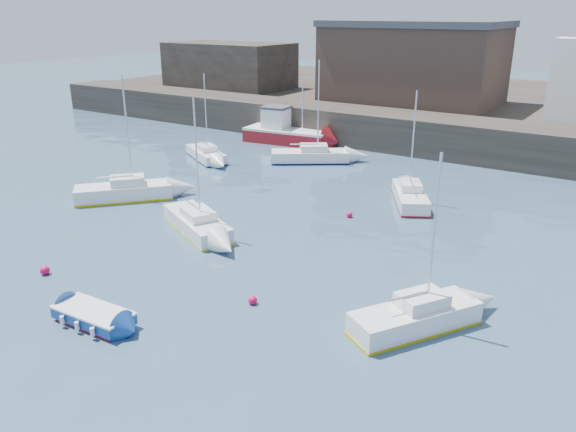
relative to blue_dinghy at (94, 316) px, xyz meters
The scene contains 16 objects.
water 2.28m from the blue_dinghy, 35.74° to the right, with size 220.00×220.00×0.00m, color #2D4760.
quay_wall 33.75m from the blue_dinghy, 86.89° to the left, with size 90.00×5.00×3.00m, color #28231E.
land_strip 51.73m from the blue_dinghy, 87.97° to the left, with size 90.00×32.00×2.80m, color #28231E.
warehouse 42.36m from the blue_dinghy, 95.71° to the left, with size 16.40×10.40×7.60m.
bldg_west 48.63m from the blue_dinghy, 122.75° to the left, with size 14.00×8.00×5.00m.
blue_dinghy is the anchor object (origin of this frame).
fishing_boat 32.23m from the blue_dinghy, 110.65° to the left, with size 8.07×3.86×5.15m.
sailboat_a 15.32m from the blue_dinghy, 134.53° to the left, with size 5.33×5.71×7.71m.
sailboat_b 9.92m from the blue_dinghy, 108.96° to the left, with size 5.92×4.12×7.33m.
sailboat_c 12.21m from the blue_dinghy, 31.79° to the left, with size 4.07×5.24×6.76m.
sailboat_e 25.24m from the blue_dinghy, 121.62° to the left, with size 5.43×4.08×6.80m.
sailboat_f 20.69m from the blue_dinghy, 77.07° to the left, with size 4.07×5.42×6.86m.
sailboat_h 26.06m from the blue_dinghy, 102.84° to the left, with size 6.09×5.09×7.82m.
buoy_near 5.62m from the blue_dinghy, 163.75° to the left, with size 0.43×0.43×0.43m, color #D80642.
buoy_mid 6.18m from the blue_dinghy, 47.94° to the left, with size 0.37×0.37×0.37m, color #D80642.
buoy_far 16.10m from the blue_dinghy, 80.43° to the left, with size 0.35×0.35×0.35m, color #D80642.
Camera 1 is at (14.69, -10.23, 11.29)m, focal length 35.00 mm.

